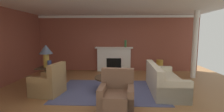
# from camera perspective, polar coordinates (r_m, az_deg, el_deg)

# --- Properties ---
(ground_plane) EXTENTS (9.65, 9.65, 0.00)m
(ground_plane) POSITION_cam_1_polar(r_m,az_deg,el_deg) (5.21, -0.27, -12.64)
(ground_plane) COLOR olive
(wall_fireplace) EXTENTS (8.02, 0.12, 2.71)m
(wall_fireplace) POSITION_cam_1_polar(r_m,az_deg,el_deg) (8.25, 0.90, 4.41)
(wall_fireplace) COLOR brown
(wall_fireplace) RESTS_ON ground_plane
(ceiling_panel) EXTENTS (8.02, 7.17, 0.06)m
(ceiling_panel) POSITION_cam_1_polar(r_m,az_deg,el_deg) (5.28, -0.11, 17.82)
(ceiling_panel) COLOR white
(crown_moulding) EXTENTS (8.02, 0.08, 0.12)m
(crown_moulding) POSITION_cam_1_polar(r_m,az_deg,el_deg) (8.20, 0.90, 13.31)
(crown_moulding) COLOR white
(area_rug) EXTENTS (3.29, 2.34, 0.01)m
(area_rug) POSITION_cam_1_polar(r_m,az_deg,el_deg) (5.44, -0.49, -11.67)
(area_rug) COLOR #4C517A
(area_rug) RESTS_ON ground_plane
(fireplace) EXTENTS (1.80, 0.35, 1.18)m
(fireplace) POSITION_cam_1_polar(r_m,az_deg,el_deg) (8.12, 0.66, -1.30)
(fireplace) COLOR white
(fireplace) RESTS_ON ground_plane
(sofa) EXTENTS (0.96, 2.13, 0.85)m
(sofa) POSITION_cam_1_polar(r_m,az_deg,el_deg) (5.54, 17.07, -8.49)
(sofa) COLOR beige
(sofa) RESTS_ON ground_plane
(armchair_near_window) EXTENTS (0.92, 0.92, 0.95)m
(armchair_near_window) POSITION_cam_1_polar(r_m,az_deg,el_deg) (5.37, -20.65, -9.05)
(armchair_near_window) COLOR #9E7A4C
(armchair_near_window) RESTS_ON ground_plane
(armchair_facing_fireplace) EXTENTS (0.85, 0.85, 0.95)m
(armchair_facing_fireplace) POSITION_cam_1_polar(r_m,az_deg,el_deg) (4.07, 1.59, -13.89)
(armchair_facing_fireplace) COLOR brown
(armchair_facing_fireplace) RESTS_ON ground_plane
(coffee_table) EXTENTS (1.00, 1.00, 0.45)m
(coffee_table) POSITION_cam_1_polar(r_m,az_deg,el_deg) (5.35, -0.50, -8.33)
(coffee_table) COLOR #3D2D1E
(coffee_table) RESTS_ON ground_plane
(side_table) EXTENTS (0.56, 0.56, 0.70)m
(side_table) POSITION_cam_1_polar(r_m,az_deg,el_deg) (6.04, -21.24, -6.36)
(side_table) COLOR #3D2D1E
(side_table) RESTS_ON ground_plane
(table_lamp) EXTENTS (0.44, 0.44, 0.75)m
(table_lamp) POSITION_cam_1_polar(r_m,az_deg,el_deg) (5.91, -21.61, 1.44)
(table_lamp) COLOR #B28E38
(table_lamp) RESTS_ON side_table
(vase_tall_corner) EXTENTS (0.31, 0.31, 0.61)m
(vase_tall_corner) POSITION_cam_1_polar(r_m,az_deg,el_deg) (8.08, 15.88, -3.43)
(vase_tall_corner) COLOR #B7892D
(vase_tall_corner) RESTS_ON ground_plane
(vase_mantel_right) EXTENTS (0.11, 0.11, 0.34)m
(vase_mantel_right) POSITION_cam_1_polar(r_m,az_deg,el_deg) (7.99, 4.61, 4.22)
(vase_mantel_right) COLOR #33703D
(vase_mantel_right) RESTS_ON fireplace
(vase_on_side_table) EXTENTS (0.13, 0.13, 0.25)m
(vase_on_side_table) POSITION_cam_1_polar(r_m,az_deg,el_deg) (5.79, -20.55, -2.64)
(vase_on_side_table) COLOR navy
(vase_on_side_table) RESTS_ON side_table
(book_red_cover) EXTENTS (0.25, 0.18, 0.05)m
(book_red_cover) POSITION_cam_1_polar(r_m,az_deg,el_deg) (5.22, 0.93, -7.13)
(book_red_cover) COLOR tan
(book_red_cover) RESTS_ON coffee_table
(book_art_folio) EXTENTS (0.23, 0.20, 0.05)m
(book_art_folio) POSITION_cam_1_polar(r_m,az_deg,el_deg) (5.21, -1.10, -6.58)
(book_art_folio) COLOR tan
(book_art_folio) RESTS_ON coffee_table
(column_white) EXTENTS (0.20, 0.20, 2.71)m
(column_white) POSITION_cam_1_polar(r_m,az_deg,el_deg) (7.57, 26.37, 3.38)
(column_white) COLOR white
(column_white) RESTS_ON ground_plane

